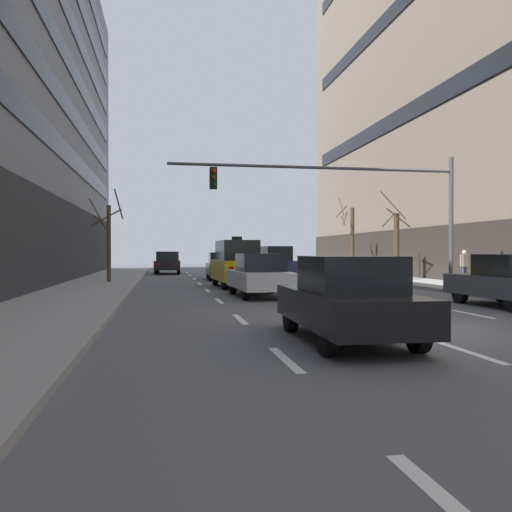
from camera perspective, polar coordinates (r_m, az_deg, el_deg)
ground_plane at (r=12.36m, az=14.64°, el=-7.49°), size 120.00×120.00×0.00m
sidewalk_left at (r=11.69m, az=-25.88°, el=-7.64°), size 3.75×80.00×0.14m
lane_stripe_l1_s3 at (r=8.52m, az=3.19°, el=-11.08°), size 0.16×2.00×0.01m
lane_stripe_l1_s4 at (r=13.38m, az=-1.74°, el=-6.85°), size 0.16×2.00×0.01m
lane_stripe_l1_s5 at (r=18.31m, az=-4.00°, el=-4.87°), size 0.16×2.00×0.01m
lane_stripe_l1_s6 at (r=23.27m, az=-5.29°, el=-3.72°), size 0.16×2.00×0.01m
lane_stripe_l1_s7 at (r=28.24m, az=-6.13°, el=-2.98°), size 0.16×2.00×0.01m
lane_stripe_l1_s8 at (r=33.23m, az=-6.71°, el=-2.46°), size 0.16×2.00×0.01m
lane_stripe_l1_s9 at (r=38.21m, az=-7.14°, el=-2.08°), size 0.16×2.00×0.01m
lane_stripe_l1_s10 at (r=43.20m, az=-7.47°, el=-1.78°), size 0.16×2.00×0.01m
lane_stripe_l2_s3 at (r=9.75m, az=22.11°, el=-9.64°), size 0.16×2.00×0.01m
lane_stripe_l2_s4 at (r=14.19m, az=11.25°, el=-6.43°), size 0.16×2.00×0.01m
lane_stripe_l2_s5 at (r=18.91m, az=5.73°, el=-4.70°), size 0.16×2.00×0.01m
lane_stripe_l2_s6 at (r=23.75m, az=2.45°, el=-3.64°), size 0.16×2.00×0.01m
lane_stripe_l2_s7 at (r=28.64m, az=0.29°, el=-2.93°), size 0.16×2.00×0.01m
lane_stripe_l2_s8 at (r=33.56m, az=-1.24°, el=-2.43°), size 0.16×2.00×0.01m
lane_stripe_l2_s9 at (r=38.51m, az=-2.38°, el=-2.05°), size 0.16×2.00×0.01m
lane_stripe_l2_s10 at (r=43.46m, az=-3.25°, el=-1.76°), size 0.16×2.00×0.01m
lane_stripe_l3_s4 at (r=15.63m, az=22.31°, el=-5.82°), size 0.16×2.00×0.01m
lane_stripe_l3_s5 at (r=20.02m, az=14.61°, el=-4.42°), size 0.16×2.00×0.01m
lane_stripe_l3_s6 at (r=24.64m, az=9.75°, el=-3.49°), size 0.16×2.00×0.01m
lane_stripe_l3_s7 at (r=29.38m, az=6.45°, el=-2.85°), size 0.16×2.00×0.01m
lane_stripe_l3_s8 at (r=34.20m, az=4.07°, el=-2.37°), size 0.16×2.00×0.01m
lane_stripe_l3_s9 at (r=39.06m, az=2.29°, el=-2.02°), size 0.16×2.00×0.01m
lane_stripe_l3_s10 at (r=43.95m, az=0.90°, el=-1.74°), size 0.16×2.00×0.01m
car_driving_0 at (r=31.91m, az=-3.61°, el=-1.12°), size 1.99×4.49×1.66m
car_driving_1 at (r=10.18m, az=9.91°, el=-4.66°), size 1.85×4.35×1.63m
car_driving_2 at (r=31.95m, az=2.09°, el=-0.77°), size 1.91×4.26×2.03m
taxi_driving_3 at (r=38.05m, az=-0.03°, el=-0.58°), size 1.84×4.19×2.18m
car_driving_4 at (r=19.96m, az=0.38°, el=-2.10°), size 1.99×4.45×1.64m
taxi_driving_5 at (r=25.21m, az=-2.08°, el=-0.86°), size 2.16×4.72×2.43m
car_driving_6 at (r=40.99m, az=-9.52°, el=-0.73°), size 2.07×4.62×1.71m
car_parked_2 at (r=17.95m, az=25.68°, el=-2.47°), size 1.86×4.36×1.63m
traffic_signal_0 at (r=21.92m, az=11.09°, el=6.62°), size 11.85×0.35×5.53m
street_tree_0 at (r=30.81m, az=14.94°, el=1.23°), size 1.51×1.80×4.96m
street_tree_1 at (r=28.51m, az=-15.68°, el=1.80°), size 1.74×1.99×4.79m
street_tree_2 at (r=37.36m, az=10.30°, el=1.88°), size 1.35×1.93×5.38m
pedestrian_1 at (r=27.55m, az=21.60°, el=-0.84°), size 0.51×0.28×1.64m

